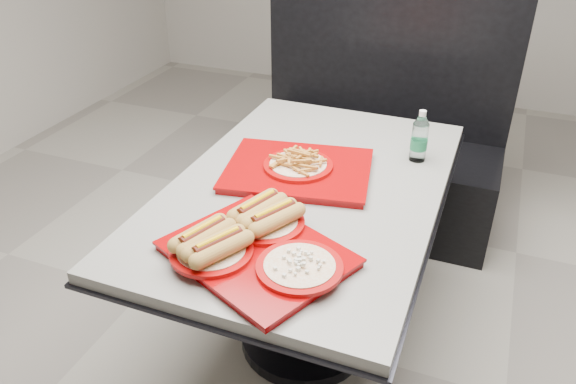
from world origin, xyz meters
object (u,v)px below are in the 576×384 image
at_px(tray_far, 298,167).
at_px(water_bottle, 419,139).
at_px(tray_near, 253,243).
at_px(diner_table, 306,223).
at_px(booth_bench, 375,145).

distance_m(tray_far, water_bottle, 0.47).
bearing_deg(tray_near, diner_table, 89.20).
distance_m(booth_bench, tray_near, 1.58).
bearing_deg(booth_bench, diner_table, -90.00).
xyz_separation_m(diner_table, tray_far, (-0.06, 0.06, 0.19)).
xyz_separation_m(tray_near, water_bottle, (0.33, 0.76, 0.05)).
height_order(tray_near, water_bottle, water_bottle).
xyz_separation_m(diner_table, tray_near, (-0.01, -0.44, 0.20)).
relative_size(diner_table, tray_near, 2.38).
relative_size(diner_table, tray_far, 2.48).
xyz_separation_m(booth_bench, water_bottle, (0.32, -0.77, 0.43)).
relative_size(tray_far, water_bottle, 2.89).
height_order(booth_bench, tray_near, booth_bench).
xyz_separation_m(booth_bench, tray_near, (-0.01, -1.53, 0.39)).
bearing_deg(tray_far, water_bottle, 35.66).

